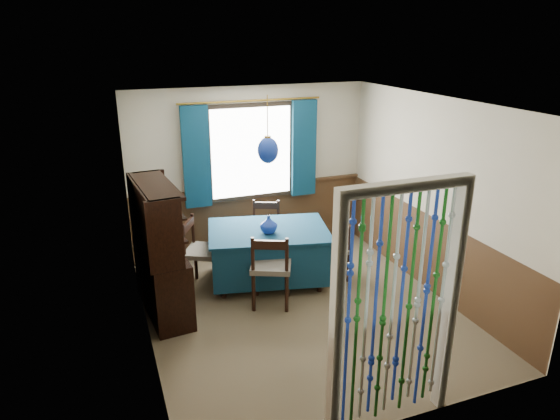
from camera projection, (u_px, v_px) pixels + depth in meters
name	position (u px, v px, depth m)	size (l,w,h in m)	color
floor	(301.00, 310.00, 6.11)	(4.00, 4.00, 0.00)	brown
ceiling	(305.00, 103.00, 5.26)	(4.00, 4.00, 0.00)	silver
wall_back	(250.00, 171.00, 7.45)	(3.60, 3.60, 0.00)	#BAB098
wall_front	(402.00, 296.00, 3.92)	(3.60, 3.60, 0.00)	#BAB098
wall_left	(141.00, 236.00, 5.09)	(4.00, 4.00, 0.00)	#BAB098
wall_right	(434.00, 197.00, 6.28)	(4.00, 4.00, 0.00)	#BAB098
wainscot_back	(252.00, 218.00, 7.69)	(3.60, 3.60, 0.00)	#442C19
wainscot_front	(394.00, 374.00, 4.19)	(3.60, 3.60, 0.00)	#442C19
wainscot_left	(149.00, 300.00, 5.35)	(4.00, 4.00, 0.00)	#442C19
wainscot_right	(427.00, 251.00, 6.53)	(4.00, 4.00, 0.00)	#442C19
window	(251.00, 152.00, 7.30)	(1.32, 0.12, 1.42)	black
doorway	(396.00, 315.00, 4.04)	(1.16, 0.12, 2.18)	silver
dining_table	(269.00, 251.00, 6.69)	(1.77, 1.40, 0.75)	#0E3149
chair_near	(271.00, 267.00, 6.06)	(0.62, 0.61, 0.97)	black
chair_far	(265.00, 230.00, 7.29)	(0.57, 0.56, 0.89)	black
chair_left	(202.00, 252.00, 6.51)	(0.62, 0.63, 0.95)	black
chair_right	(336.00, 248.00, 6.80)	(0.46, 0.47, 0.81)	black
sideboard	(161.00, 268.00, 5.91)	(0.54, 1.27, 1.61)	black
pendant_lamp	(268.00, 150.00, 6.22)	(0.27, 0.27, 0.85)	olive
vase_table	(269.00, 225.00, 6.44)	(0.21, 0.21, 0.22)	navy
bowl_shelf	(165.00, 231.00, 5.54)	(0.21, 0.21, 0.05)	beige
vase_sideboard	(160.00, 233.00, 6.12)	(0.16, 0.16, 0.16)	beige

